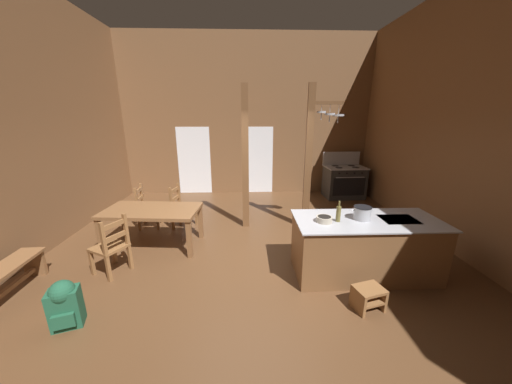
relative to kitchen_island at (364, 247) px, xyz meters
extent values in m
cube|color=brown|center=(-1.77, 0.40, -0.50)|extent=(8.14, 9.24, 0.10)
cube|color=brown|center=(-1.77, 4.68, 1.87)|extent=(8.14, 0.14, 4.65)
cube|color=brown|center=(1.97, 0.40, 1.87)|extent=(0.14, 9.24, 4.65)
cube|color=white|center=(-3.42, 4.61, 0.57)|extent=(1.00, 0.01, 2.05)
cube|color=white|center=(-1.40, 4.61, 0.57)|extent=(0.84, 0.01, 2.05)
cube|color=brown|center=(0.00, 0.00, -0.01)|extent=(2.10, 0.91, 0.88)
cube|color=#A8AAB2|center=(0.00, 0.00, 0.44)|extent=(2.16, 0.97, 0.02)
cube|color=black|center=(0.47, 0.00, 0.45)|extent=(0.52, 0.40, 0.00)
cube|color=black|center=(0.00, 0.43, -0.40)|extent=(2.00, 0.05, 0.10)
cube|color=#2D2D2D|center=(1.11, 3.98, 0.00)|extent=(1.13, 0.80, 0.90)
cube|color=black|center=(1.12, 3.59, -0.03)|extent=(0.93, 0.05, 0.52)
cylinder|color=#A8AAB2|center=(1.12, 3.57, 0.25)|extent=(0.83, 0.06, 0.02)
cube|color=#A8AAB2|center=(1.11, 3.98, 0.46)|extent=(1.17, 0.84, 0.03)
cube|color=#A8AAB2|center=(1.09, 4.34, 0.67)|extent=(1.14, 0.09, 0.40)
cylinder|color=black|center=(1.36, 3.83, 0.48)|extent=(0.21, 0.21, 0.01)
cylinder|color=black|center=(0.87, 3.81, 0.48)|extent=(0.21, 0.21, 0.01)
cylinder|color=black|center=(1.35, 4.14, 0.48)|extent=(0.21, 0.21, 0.01)
cylinder|color=black|center=(0.85, 4.12, 0.48)|extent=(0.21, 0.21, 0.01)
cylinder|color=black|center=(1.45, 3.59, 0.37)|extent=(0.05, 0.03, 0.04)
cylinder|color=black|center=(1.23, 3.58, 0.37)|extent=(0.05, 0.03, 0.04)
cylinder|color=black|center=(1.01, 3.57, 0.37)|extent=(0.05, 0.03, 0.04)
cylinder|color=black|center=(0.79, 3.56, 0.37)|extent=(0.05, 0.03, 0.04)
cube|color=brown|center=(-0.52, 1.79, 1.05)|extent=(0.16, 0.16, 3.00)
cube|color=brown|center=(-0.25, 1.76, 2.18)|extent=(0.69, 0.16, 0.06)
cylinder|color=#A8AAB2|center=(-0.32, 1.77, 2.10)|extent=(0.01, 0.01, 0.15)
cylinder|color=#A8AAB2|center=(-0.32, 1.77, 2.00)|extent=(0.19, 0.19, 0.04)
cylinder|color=#A8AAB2|center=(-0.32, 1.77, 1.92)|extent=(0.02, 0.02, 0.14)
cylinder|color=#A8AAB2|center=(-0.16, 1.75, 2.08)|extent=(0.01, 0.01, 0.19)
cylinder|color=#A8AAB2|center=(-0.16, 1.75, 1.96)|extent=(0.22, 0.22, 0.04)
cylinder|color=#A8AAB2|center=(-0.16, 1.75, 1.88)|extent=(0.02, 0.02, 0.14)
cylinder|color=#A8AAB2|center=(0.01, 1.73, 2.07)|extent=(0.01, 0.01, 0.21)
cylinder|color=#A8AAB2|center=(0.01, 1.73, 1.94)|extent=(0.25, 0.25, 0.04)
cylinder|color=#A8AAB2|center=(0.01, 1.73, 1.86)|extent=(0.02, 0.02, 0.14)
cube|color=brown|center=(-1.82, 1.93, 1.05)|extent=(0.14, 0.14, 3.00)
cube|color=brown|center=(-0.26, -0.80, -0.17)|extent=(0.42, 0.37, 0.04)
cube|color=brown|center=(-0.41, -0.84, -0.32)|extent=(0.11, 0.28, 0.26)
cube|color=brown|center=(-0.10, -0.75, -0.32)|extent=(0.11, 0.28, 0.26)
cube|color=brown|center=(-0.26, -0.80, -0.32)|extent=(0.38, 0.35, 0.03)
cube|color=brown|center=(-3.55, 1.04, 0.26)|extent=(1.77, 1.04, 0.06)
cube|color=brown|center=(-4.31, 1.49, -0.11)|extent=(0.09, 0.09, 0.68)
cube|color=brown|center=(-2.73, 1.36, -0.11)|extent=(0.09, 0.09, 0.68)
cube|color=brown|center=(-4.37, 0.72, -0.11)|extent=(0.09, 0.09, 0.68)
cube|color=brown|center=(-2.80, 0.58, -0.11)|extent=(0.09, 0.09, 0.68)
cube|color=brown|center=(-3.95, 0.18, -0.02)|extent=(0.59, 0.59, 0.04)
cube|color=brown|center=(-4.20, 0.10, -0.25)|extent=(0.07, 0.07, 0.41)
cube|color=brown|center=(-4.03, 0.43, -0.25)|extent=(0.07, 0.07, 0.41)
cube|color=brown|center=(-3.87, -0.08, 0.02)|extent=(0.07, 0.07, 0.95)
cube|color=brown|center=(-3.69, 0.25, 0.02)|extent=(0.07, 0.07, 0.95)
cube|color=brown|center=(-3.78, 0.09, 0.39)|extent=(0.21, 0.35, 0.07)
cube|color=brown|center=(-3.78, 0.09, 0.20)|extent=(0.21, 0.35, 0.07)
cube|color=brown|center=(-3.18, 1.90, -0.02)|extent=(0.52, 0.52, 0.04)
cube|color=brown|center=(-2.95, 2.06, -0.25)|extent=(0.06, 0.06, 0.41)
cube|color=brown|center=(-3.03, 1.68, -0.25)|extent=(0.06, 0.06, 0.41)
cube|color=brown|center=(-3.33, 2.13, 0.02)|extent=(0.06, 0.06, 0.95)
cube|color=brown|center=(-3.40, 1.75, 0.02)|extent=(0.06, 0.06, 0.95)
cube|color=brown|center=(-3.36, 1.94, 0.39)|extent=(0.11, 0.38, 0.07)
cube|color=brown|center=(-3.36, 1.94, 0.20)|extent=(0.11, 0.38, 0.07)
cube|color=brown|center=(-3.93, 1.94, -0.02)|extent=(0.47, 0.47, 0.04)
cube|color=brown|center=(-3.75, 2.15, -0.25)|extent=(0.05, 0.05, 0.41)
cube|color=brown|center=(-3.73, 1.77, -0.25)|extent=(0.05, 0.05, 0.41)
cube|color=brown|center=(-4.13, 2.12, 0.02)|extent=(0.05, 0.05, 0.95)
cube|color=brown|center=(-4.11, 1.74, 0.02)|extent=(0.05, 0.05, 0.95)
cube|color=brown|center=(-4.12, 1.93, 0.39)|extent=(0.06, 0.38, 0.07)
cube|color=brown|center=(-4.12, 1.93, 0.20)|extent=(0.06, 0.38, 0.07)
cube|color=brown|center=(-5.07, -0.43, -0.03)|extent=(0.42, 1.26, 0.04)
cube|color=brown|center=(-5.10, 0.13, -0.25)|extent=(0.31, 0.07, 0.40)
cube|color=brown|center=(-5.07, -0.43, -0.33)|extent=(0.11, 1.04, 0.06)
cube|color=#1E5138|center=(-3.93, -0.95, -0.21)|extent=(0.37, 0.31, 0.48)
cube|color=#1E5138|center=(-3.89, -1.07, -0.28)|extent=(0.23, 0.13, 0.17)
cylinder|color=black|center=(-3.88, -0.80, -0.21)|extent=(0.05, 0.05, 0.38)
cylinder|color=black|center=(-4.06, -0.86, -0.21)|extent=(0.05, 0.05, 0.38)
sphere|color=#1E5138|center=(-3.93, -0.95, 0.01)|extent=(0.34, 0.34, 0.27)
cylinder|color=#A8AAB2|center=(-0.09, 0.01, 0.55)|extent=(0.25, 0.25, 0.19)
cylinder|color=black|center=(-0.09, 0.01, 0.65)|extent=(0.26, 0.26, 0.01)
cylinder|color=#A8AAB2|center=(-0.23, 0.01, 0.59)|extent=(0.05, 0.02, 0.02)
cylinder|color=#A8AAB2|center=(0.05, 0.01, 0.59)|extent=(0.05, 0.02, 0.02)
cylinder|color=#B2A893|center=(-0.68, -0.06, 0.49)|extent=(0.23, 0.23, 0.08)
cylinder|color=black|center=(-0.68, -0.06, 0.53)|extent=(0.19, 0.19, 0.00)
cylinder|color=brown|center=(-0.47, -0.05, 0.57)|extent=(0.07, 0.07, 0.23)
cylinder|color=brown|center=(-0.47, -0.05, 0.72)|extent=(0.03, 0.03, 0.08)
camera|label=1|loc=(-1.80, -3.62, 1.96)|focal=18.65mm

